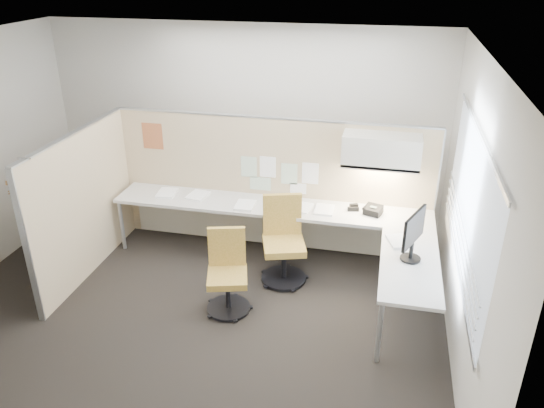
% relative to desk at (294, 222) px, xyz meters
% --- Properties ---
extents(floor, '(5.50, 4.50, 0.01)m').
position_rel_desk_xyz_m(floor, '(-0.93, -1.13, -0.61)').
color(floor, black).
rests_on(floor, ground).
extents(ceiling, '(5.50, 4.50, 0.01)m').
position_rel_desk_xyz_m(ceiling, '(-0.93, -1.13, 2.20)').
color(ceiling, white).
rests_on(ceiling, wall_back).
extents(wall_back, '(5.50, 0.02, 2.80)m').
position_rel_desk_xyz_m(wall_back, '(-0.93, 1.12, 0.80)').
color(wall_back, beige).
rests_on(wall_back, ground).
extents(wall_front, '(5.50, 0.02, 2.80)m').
position_rel_desk_xyz_m(wall_front, '(-0.93, -3.38, 0.80)').
color(wall_front, beige).
rests_on(wall_front, ground).
extents(wall_right, '(0.02, 4.50, 2.80)m').
position_rel_desk_xyz_m(wall_right, '(1.82, -1.13, 0.80)').
color(wall_right, beige).
rests_on(wall_right, ground).
extents(window_pane, '(0.01, 2.80, 1.30)m').
position_rel_desk_xyz_m(window_pane, '(1.79, -1.13, 0.95)').
color(window_pane, '#9EA8B7').
rests_on(window_pane, wall_right).
extents(partition_back, '(4.10, 0.06, 1.75)m').
position_rel_desk_xyz_m(partition_back, '(-0.38, 0.47, 0.27)').
color(partition_back, '#D1B691').
rests_on(partition_back, floor).
extents(partition_left, '(0.06, 2.20, 1.75)m').
position_rel_desk_xyz_m(partition_left, '(-2.43, -0.63, 0.27)').
color(partition_left, '#D1B691').
rests_on(partition_left, floor).
extents(desk, '(4.00, 2.07, 0.73)m').
position_rel_desk_xyz_m(desk, '(0.00, 0.00, 0.00)').
color(desk, beige).
rests_on(desk, floor).
extents(overhead_bin, '(0.90, 0.36, 0.38)m').
position_rel_desk_xyz_m(overhead_bin, '(0.97, 0.26, 0.91)').
color(overhead_bin, beige).
rests_on(overhead_bin, partition_back).
extents(task_light_strip, '(0.60, 0.06, 0.02)m').
position_rel_desk_xyz_m(task_light_strip, '(0.97, 0.26, 0.70)').
color(task_light_strip, '#FFEABF').
rests_on(task_light_strip, overhead_bin).
extents(pinned_papers, '(1.01, 0.00, 0.47)m').
position_rel_desk_xyz_m(pinned_papers, '(-0.30, 0.44, 0.43)').
color(pinned_papers, '#8CBF8C').
rests_on(pinned_papers, partition_back).
extents(poster, '(0.28, 0.00, 0.35)m').
position_rel_desk_xyz_m(poster, '(-1.98, 0.44, 0.82)').
color(poster, orange).
rests_on(poster, partition_back).
extents(chair_left, '(0.53, 0.54, 0.91)m').
position_rel_desk_xyz_m(chair_left, '(-0.54, -1.04, -0.18)').
color(chair_left, black).
rests_on(chair_left, floor).
extents(chair_right, '(0.60, 0.62, 1.03)m').
position_rel_desk_xyz_m(chair_right, '(-0.07, -0.32, -0.12)').
color(chair_right, black).
rests_on(chair_right, floor).
extents(monitor, '(0.22, 0.48, 0.54)m').
position_rel_desk_xyz_m(monitor, '(1.37, -0.82, 0.44)').
color(monitor, black).
rests_on(monitor, desk).
extents(phone, '(0.26, 0.25, 0.12)m').
position_rel_desk_xyz_m(phone, '(0.93, 0.17, 0.18)').
color(phone, black).
rests_on(phone, desk).
extents(stapler, '(0.15, 0.07, 0.05)m').
position_rel_desk_xyz_m(stapler, '(0.70, 0.20, 0.15)').
color(stapler, black).
rests_on(stapler, desk).
extents(tape_dispenser, '(0.11, 0.09, 0.06)m').
position_rel_desk_xyz_m(tape_dispenser, '(0.70, 0.27, 0.16)').
color(tape_dispenser, black).
rests_on(tape_dispenser, desk).
extents(coat_hook, '(0.18, 0.47, 1.42)m').
position_rel_desk_xyz_m(coat_hook, '(-2.51, -1.49, 0.81)').
color(coat_hook, silver).
rests_on(coat_hook, partition_left).
extents(paper_stack_0, '(0.26, 0.32, 0.03)m').
position_rel_desk_xyz_m(paper_stack_0, '(-1.73, 0.17, 0.14)').
color(paper_stack_0, white).
rests_on(paper_stack_0, desk).
extents(paper_stack_1, '(0.27, 0.33, 0.02)m').
position_rel_desk_xyz_m(paper_stack_1, '(-1.31, 0.20, 0.14)').
color(paper_stack_1, white).
rests_on(paper_stack_1, desk).
extents(paper_stack_2, '(0.24, 0.31, 0.03)m').
position_rel_desk_xyz_m(paper_stack_2, '(-0.63, 0.03, 0.14)').
color(paper_stack_2, white).
rests_on(paper_stack_2, desk).
extents(paper_stack_3, '(0.27, 0.33, 0.01)m').
position_rel_desk_xyz_m(paper_stack_3, '(0.07, 0.15, 0.13)').
color(paper_stack_3, white).
rests_on(paper_stack_3, desk).
extents(paper_stack_4, '(0.23, 0.30, 0.02)m').
position_rel_desk_xyz_m(paper_stack_4, '(0.35, 0.13, 0.14)').
color(paper_stack_4, white).
rests_on(paper_stack_4, desk).
extents(paper_stack_5, '(0.32, 0.36, 0.02)m').
position_rel_desk_xyz_m(paper_stack_5, '(1.26, -0.47, 0.14)').
color(paper_stack_5, white).
rests_on(paper_stack_5, desk).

